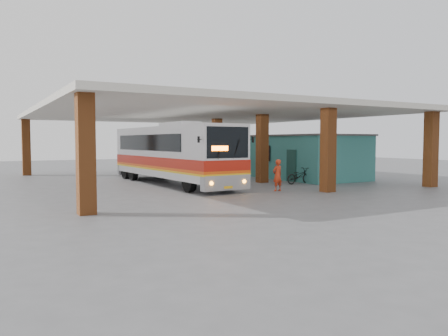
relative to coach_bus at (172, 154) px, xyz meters
The scene contains 8 objects.
ground 5.73m from the coach_bus, 63.60° to the right, with size 90.00×90.00×0.00m, color #515154.
brick_columns 3.85m from the coach_bus, ahead, with size 20.10×21.60×4.35m.
canopy_roof 4.25m from the coach_bus, 29.46° to the left, with size 21.00×23.00×0.30m, color beige.
shop_building 9.95m from the coach_bus, ahead, with size 5.20×8.20×3.11m.
coach_bus is the anchor object (origin of this frame).
motorcycle 7.95m from the coach_bus, 28.54° to the right, with size 0.66×1.89×0.99m, color black.
pedestrian 7.17m from the coach_bus, 61.70° to the right, with size 0.61×0.40×1.68m, color red.
red_chair 8.50m from the coach_bus, 26.27° to the left, with size 0.58×0.58×0.87m.
Camera 1 is at (-12.92, -20.00, 2.62)m, focal length 35.00 mm.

